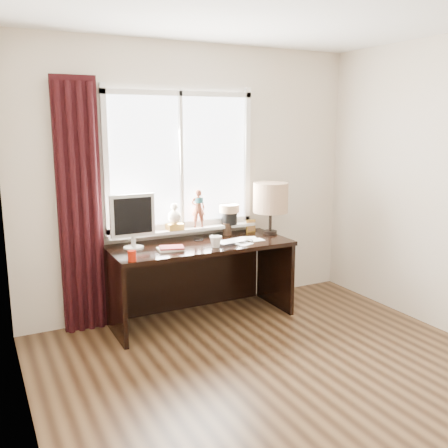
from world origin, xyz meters
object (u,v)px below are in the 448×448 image
monitor (133,218)px  desk (197,266)px  mug (216,241)px  table_lamp (271,198)px  laptop (234,241)px  red_cup (132,256)px

monitor → desk: bearing=-1.0°
mug → table_lamp: 0.84m
laptop → desk: size_ratio=0.21×
mug → red_cup: mug is taller
laptop → red_cup: size_ratio=3.96×
table_lamp → red_cup: bearing=-167.0°
red_cup → desk: 0.89m
desk → red_cup: bearing=-152.2°
red_cup → desk: bearing=27.8°
red_cup → monitor: size_ratio=0.18×
laptop → table_lamp: table_lamp is taller
table_lamp → mug: bearing=-161.0°
laptop → desk: laptop is taller
mug → monitor: monitor is taller
desk → monitor: 0.80m
mug → desk: 0.42m
mug → red_cup: (-0.81, -0.10, -0.01)m
mug → red_cup: 0.82m
monitor → table_lamp: (1.41, -0.05, 0.09)m
red_cup → table_lamp: 1.62m
laptop → monitor: monitor is taller
desk → table_lamp: size_ratio=3.27×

